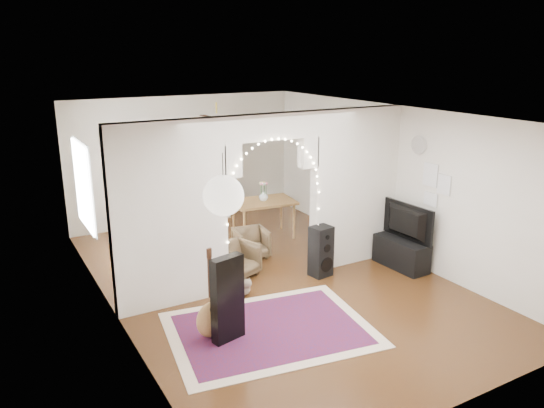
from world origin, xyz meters
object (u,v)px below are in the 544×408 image
bookcase (191,184)px  dining_chair_right (237,260)px  media_console (401,253)px  dining_table (264,204)px  floor_speaker (321,251)px  dining_chair_left (251,243)px  acoustic_guitar (211,305)px

bookcase → dining_chair_right: 3.15m
media_console → dining_table: bearing=114.6°
floor_speaker → media_console: 1.47m
dining_table → dining_chair_left: bearing=-123.3°
acoustic_guitar → dining_table: size_ratio=0.81×
dining_chair_right → bookcase: bearing=61.9°
bookcase → dining_chair_left: size_ratio=2.92×
bookcase → dining_table: (0.88, -1.62, -0.17)m
floor_speaker → bookcase: bookcase is taller
acoustic_guitar → bookcase: bearing=50.8°
bookcase → dining_chair_right: bearing=-102.1°
acoustic_guitar → floor_speaker: 2.54m
floor_speaker → dining_chair_left: bearing=107.4°
media_console → dining_table: size_ratio=0.77×
acoustic_guitar → dining_chair_left: 2.84m
dining_table → dining_chair_right: 1.99m
floor_speaker → dining_chair_left: size_ratio=1.47×
acoustic_guitar → media_console: 3.80m
dining_chair_left → dining_chair_right: dining_chair_right is taller
acoustic_guitar → media_console: size_ratio=1.05×
media_console → bookcase: bookcase is taller
acoustic_guitar → floor_speaker: bearing=0.9°
dining_table → dining_chair_right: bearing=-124.4°
acoustic_guitar → dining_chair_right: bearing=33.6°
media_console → dining_chair_right: 2.81m
acoustic_guitar → bookcase: size_ratio=0.62×
media_console → bookcase: bearing=115.1°
floor_speaker → dining_chair_right: size_ratio=1.39×
acoustic_guitar → floor_speaker: size_ratio=1.23×
dining_table → dining_chair_right: (-1.30, -1.45, -0.40)m
bookcase → dining_chair_right: (-0.42, -3.07, -0.57)m
dining_chair_left → dining_chair_right: size_ratio=0.95×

